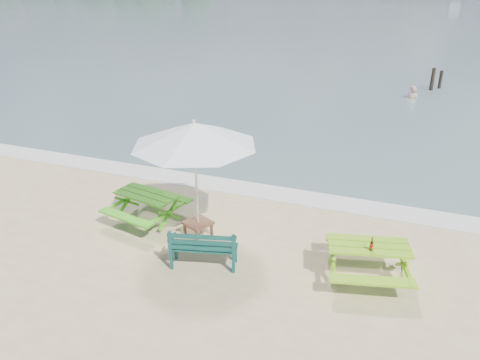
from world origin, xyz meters
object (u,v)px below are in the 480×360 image
at_px(beer_bottle, 371,246).
at_px(picnic_table_right, 367,262).
at_px(picnic_table_left, 147,208).
at_px(patio_umbrella, 194,134).
at_px(park_bench, 204,254).
at_px(swimmer, 411,104).
at_px(side_table, 198,228).

bearing_deg(beer_bottle, picnic_table_right, 104.75).
relative_size(picnic_table_left, patio_umbrella, 0.54).
height_order(park_bench, patio_umbrella, patio_umbrella).
xyz_separation_m(park_bench, patio_umbrella, (-0.63, 1.05, 2.19)).
bearing_deg(patio_umbrella, swimmer, 74.92).
height_order(park_bench, beer_bottle, beer_bottle).
bearing_deg(park_bench, swimmer, 77.93).
relative_size(picnic_table_right, beer_bottle, 7.69).
bearing_deg(patio_umbrella, side_table, 90.00).
distance_m(patio_umbrella, swimmer, 16.04).
distance_m(side_table, beer_bottle, 3.93).
height_order(patio_umbrella, swimmer, patio_umbrella).
distance_m(side_table, swimmer, 15.81).
distance_m(park_bench, side_table, 1.22).
xyz_separation_m(beer_bottle, swimmer, (0.26, 15.72, -1.12)).
distance_m(picnic_table_left, beer_bottle, 5.36).
height_order(picnic_table_left, swimmer, picnic_table_left).
distance_m(picnic_table_left, patio_umbrella, 2.56).
relative_size(park_bench, swimmer, 0.81).
height_order(picnic_table_right, side_table, picnic_table_right).
xyz_separation_m(picnic_table_right, beer_bottle, (0.05, -0.18, 0.47)).
distance_m(picnic_table_right, patio_umbrella, 4.35).
height_order(park_bench, side_table, park_bench).
bearing_deg(beer_bottle, patio_umbrella, 173.19).
xyz_separation_m(side_table, beer_bottle, (3.85, -0.46, 0.65)).
distance_m(park_bench, patio_umbrella, 2.51).
xyz_separation_m(picnic_table_right, park_bench, (-3.18, -0.77, -0.10)).
relative_size(park_bench, patio_umbrella, 0.40).
height_order(park_bench, swimmer, park_bench).
bearing_deg(swimmer, patio_umbrella, -105.08).
relative_size(park_bench, beer_bottle, 5.39).
xyz_separation_m(picnic_table_left, patio_umbrella, (1.44, -0.20, 2.10)).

